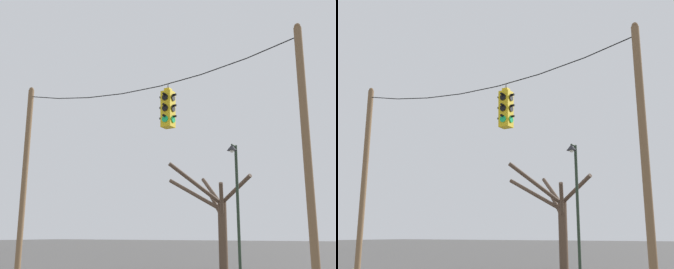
{
  "view_description": "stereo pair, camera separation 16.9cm",
  "coord_description": "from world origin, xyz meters",
  "views": [
    {
      "loc": [
        7.2,
        -10.32,
        1.61
      ],
      "look_at": [
        1.03,
        0.35,
        4.55
      ],
      "focal_mm": 45.0,
      "sensor_mm": 36.0,
      "label": 1
    },
    {
      "loc": [
        7.34,
        -10.23,
        1.61
      ],
      "look_at": [
        1.03,
        0.35,
        4.55
      ],
      "focal_mm": 45.0,
      "sensor_mm": 36.0,
      "label": 2
    }
  ],
  "objects": [
    {
      "name": "utility_pole_left",
      "position": [
        -5.05,
        0.35,
        3.56
      ],
      "size": [
        0.21,
        0.21,
        7.14
      ],
      "color": "brown",
      "rests_on": "ground_plane"
    },
    {
      "name": "utility_pole_right",
      "position": [
        5.05,
        0.35,
        3.56
      ],
      "size": [
        0.21,
        0.21,
        7.14
      ],
      "color": "brown",
      "rests_on": "ground_plane"
    },
    {
      "name": "span_wire",
      "position": [
        0.0,
        0.35,
        6.35
      ],
      "size": [
        10.1,
        0.03,
        0.66
      ],
      "color": "black"
    },
    {
      "name": "traffic_light_near_left_pole",
      "position": [
        1.03,
        0.35,
        5.35
      ],
      "size": [
        0.58,
        0.58,
        1.39
      ],
      "color": "yellow"
    },
    {
      "name": "street_lamp",
      "position": [
        1.15,
        5.55,
        3.5
      ],
      "size": [
        0.4,
        0.7,
        5.18
      ],
      "color": "#233323",
      "rests_on": "ground_plane"
    },
    {
      "name": "bare_tree",
      "position": [
        -0.77,
        7.96,
        2.52
      ],
      "size": [
        4.64,
        3.76,
        4.81
      ],
      "color": "brown",
      "rests_on": "ground_plane"
    }
  ]
}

